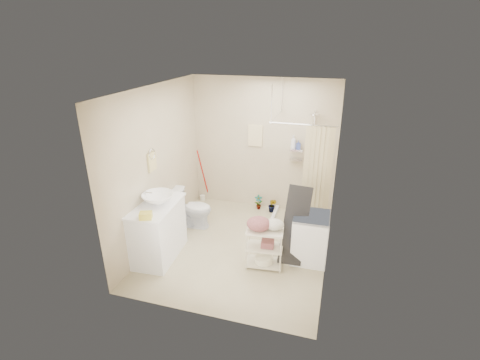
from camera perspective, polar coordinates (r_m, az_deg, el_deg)
The scene contains 23 objects.
floor at distance 5.94m, azimuth -0.04°, elevation -10.92°, with size 3.20×3.20×0.00m, color #B9AF8B.
ceiling at distance 4.99m, azimuth -0.05°, elevation 14.78°, with size 2.80×3.20×0.04m, color silver.
wall_back at distance 6.79m, azimuth 3.77°, elevation 5.62°, with size 2.80×0.04×2.60m, color beige.
wall_front at distance 3.97m, azimuth -6.60°, elevation -7.48°, with size 2.80×0.04×2.60m, color beige.
wall_left at distance 5.85m, azimuth -13.32°, elevation 2.21°, with size 0.04×3.20×2.60m, color beige.
wall_right at distance 5.15m, azimuth 15.09°, elevation -0.86°, with size 0.04×3.20×2.60m, color beige.
vanity at distance 5.64m, azimuth -13.26°, elevation -8.11°, with size 0.58×1.03×0.91m, color white.
sink at distance 5.42m, azimuth -13.30°, elevation -3.03°, with size 0.48×0.48×0.17m, color white.
counter_basket at distance 5.05m, azimuth -15.21°, elevation -5.65°, with size 0.17×0.13×0.09m, color gold.
floor_basket at distance 5.58m, azimuth -13.51°, elevation -13.11°, with size 0.29×0.23×0.16m, color gold.
toilet at distance 6.44m, azimuth -7.85°, elevation -4.58°, with size 0.40×0.71×0.72m, color silver.
mop at distance 7.32m, azimuth -6.33°, elevation 0.78°, with size 0.11×0.11×1.15m, color #B00601, non-canonical shape.
potted_plant_a at distance 7.07m, azimuth 3.05°, elevation -3.67°, with size 0.16×0.11×0.31m, color brown.
potted_plant_b at distance 6.97m, azimuth 5.33°, elevation -4.16°, with size 0.17×0.13×0.30m, color brown.
hanging_towel at distance 6.75m, azimuth 2.53°, elevation 7.31°, with size 0.28×0.03×0.42m, color beige.
towel_ring at distance 5.63m, azimuth -14.27°, elevation 3.12°, with size 0.04×0.22×0.34m, color #DCCD82, non-canonical shape.
tp_holder at distance 6.10m, azimuth -12.28°, elevation -2.78°, with size 0.08×0.12×0.14m, color silver, non-canonical shape.
shower at distance 6.24m, azimuth 10.22°, elevation 1.29°, with size 1.10×1.10×2.10m, color silver, non-canonical shape.
shampoo_bottle_a at distance 6.58m, azimuth 8.76°, elevation 6.17°, with size 0.10×0.10×0.26m, color silver.
shampoo_bottle_b at distance 6.56m, azimuth 9.57°, elevation 5.69°, with size 0.08×0.08×0.17m, color #364793.
washing_machine at distance 5.56m, azimuth 11.44°, elevation -9.22°, with size 0.53×0.55×0.78m, color white.
laundry_rack at distance 5.33m, azimuth 4.03°, elevation -10.48°, with size 0.55×0.32×0.75m, color beige, non-canonical shape.
ironing_board at distance 5.35m, azimuth 9.02°, elevation -7.36°, with size 0.36×0.11×1.27m, color black, non-canonical shape.
Camera 1 is at (1.39, -4.75, 3.28)m, focal length 26.00 mm.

